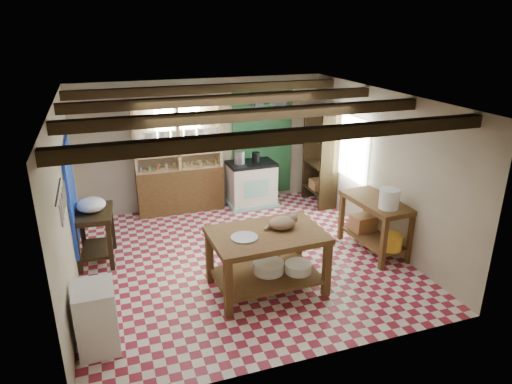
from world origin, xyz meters
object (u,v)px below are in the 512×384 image
object	(u,v)px
prep_table	(96,236)
white_cabinet	(97,318)
work_table	(267,261)
stove	(251,184)
right_counter	(374,225)
cat	(282,223)

from	to	relation	value
prep_table	white_cabinet	world-z (taller)	prep_table
work_table	stove	distance (m)	3.21
right_counter	cat	xyz separation A→B (m)	(-1.84, -0.46, 0.52)
right_counter	cat	size ratio (longest dim) A/B	3.29
work_table	right_counter	bearing A→B (deg)	12.13
stove	prep_table	distance (m)	3.42
cat	prep_table	bearing A→B (deg)	135.96
work_table	white_cabinet	distance (m)	2.37
work_table	stove	bearing A→B (deg)	73.67
prep_table	work_table	bearing A→B (deg)	-31.22
stove	right_counter	size ratio (longest dim) A/B	0.75
stove	white_cabinet	distance (m)	4.80
stove	right_counter	bearing A→B (deg)	-64.55
prep_table	cat	world-z (taller)	cat
work_table	prep_table	xyz separation A→B (m)	(-2.29, 1.66, -0.02)
white_cabinet	right_counter	size ratio (longest dim) A/B	0.64
prep_table	white_cabinet	xyz separation A→B (m)	(-0.02, -2.21, -0.02)
stove	prep_table	xyz separation A→B (m)	(-3.10, -1.44, -0.04)
work_table	stove	size ratio (longest dim) A/B	1.65
stove	cat	xyz separation A→B (m)	(-0.56, -3.05, 0.51)
work_table	prep_table	world-z (taller)	work_table
work_table	cat	size ratio (longest dim) A/B	4.05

